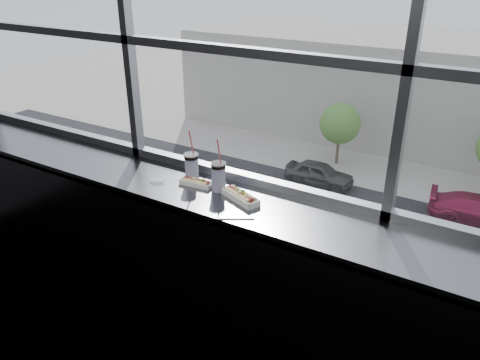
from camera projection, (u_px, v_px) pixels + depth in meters
The scene contains 20 objects.
wall_back_lower at pixel (245, 247), 3.55m from camera, with size 6.00×6.00×0.00m, color black.
window_glass at pixel (248, 0), 2.82m from camera, with size 6.00×6.00×0.00m, color silver.
window_mullions at pixel (246, 1), 2.80m from camera, with size 6.00×0.08×2.40m, color gray, non-canonical shape.
counter at pixel (224, 200), 3.11m from camera, with size 6.00×0.55×0.06m, color slate.
counter_fascia at pixel (205, 284), 3.14m from camera, with size 6.00×0.04×1.04m, color slate.
hotdog_tray_left at pixel (196, 182), 3.24m from camera, with size 0.24×0.10×0.06m.
hotdog_tray_right at pixel (240, 196), 3.04m from camera, with size 0.31×0.20×0.07m.
soda_cup_left at pixel (192, 166), 3.28m from camera, with size 0.11×0.11×0.39m.
soda_cup_right at pixel (218, 175), 3.14m from camera, with size 0.10×0.10×0.38m.
loose_straw at pixel (236, 219), 2.82m from camera, with size 0.01×0.01×0.23m, color white.
wrapper at pixel (157, 180), 3.30m from camera, with size 0.11×0.08×0.03m, color silver.
street_asphalt at pixel (444, 251), 23.91m from camera, with size 80.00×10.00×0.06m, color black.
far_sidewalk at pixel (466, 192), 30.10m from camera, with size 80.00×6.00×0.04m, color #A39A92.
car_near_a at pixel (202, 205), 26.16m from camera, with size 6.17×2.57×2.06m, color #90989D.
car_near_b at pixel (288, 233), 23.66m from camera, with size 5.81×2.42×1.94m, color black.
car_near_c at pixel (446, 277), 20.04m from camera, with size 6.93×2.89×2.31m, color #87340E.
car_far_a at pixel (320, 170), 30.58m from camera, with size 6.15×2.56×2.05m, color #343434.
car_far_b at pixel (480, 206), 26.05m from camera, with size 6.20×2.58×2.07m, color maroon.
pedestrian_a at pixel (396, 159), 32.27m from camera, with size 0.93×0.70×2.09m, color #66605B.
tree_left at pixel (340, 124), 32.95m from camera, with size 2.90×2.90×4.53m.
Camera 1 is at (1.53, -1.08, 2.52)m, focal length 35.00 mm.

